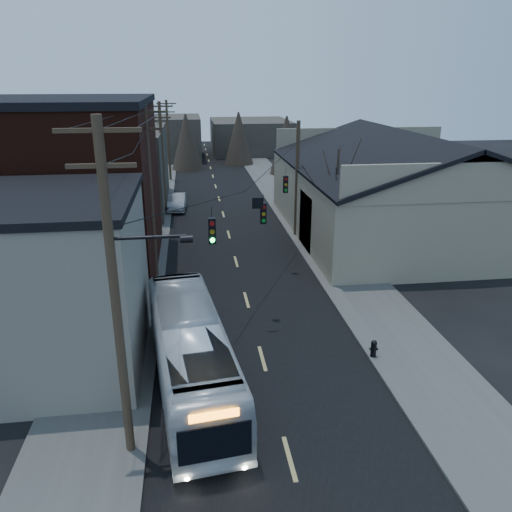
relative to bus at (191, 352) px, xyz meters
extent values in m
plane|color=black|center=(3.00, -6.43, -1.48)|extent=(160.00, 160.00, 0.00)
cube|color=black|center=(3.00, 23.57, -1.47)|extent=(9.00, 110.00, 0.02)
cube|color=#474744|center=(-3.50, 23.57, -1.42)|extent=(4.00, 110.00, 0.12)
cube|color=#474744|center=(9.50, 23.57, -1.42)|extent=(4.00, 110.00, 0.12)
cube|color=gray|center=(-6.00, 2.57, 2.02)|extent=(8.00, 8.00, 7.00)
cube|color=black|center=(-7.00, 13.57, 3.52)|extent=(10.00, 12.00, 10.00)
cube|color=#35302A|center=(-6.50, 29.57, 2.02)|extent=(9.00, 14.00, 7.00)
cube|color=#7E705C|center=(16.00, 18.57, 1.02)|extent=(16.00, 20.00, 5.00)
cube|color=black|center=(12.00, 18.57, 4.82)|extent=(8.16, 20.60, 2.86)
cube|color=black|center=(20.00, 18.57, 4.82)|extent=(8.16, 20.60, 2.86)
cube|color=#35302A|center=(-3.00, 58.57, 1.52)|extent=(10.00, 12.00, 6.00)
cube|color=#35302A|center=(10.00, 63.57, 1.02)|extent=(12.00, 14.00, 5.00)
cone|color=black|center=(9.50, 13.57, 2.12)|extent=(0.40, 0.40, 7.20)
cylinder|color=#382B1E|center=(-2.00, -3.43, 3.77)|extent=(0.28, 0.28, 10.50)
cube|color=#382B1E|center=(-2.00, -3.43, 8.62)|extent=(2.20, 0.12, 0.12)
cylinder|color=#382B1E|center=(-2.00, 11.57, 3.52)|extent=(0.28, 0.28, 10.00)
cube|color=#382B1E|center=(-2.00, 11.57, 8.12)|extent=(2.20, 0.12, 0.12)
cylinder|color=#382B1E|center=(-2.00, 26.57, 3.27)|extent=(0.28, 0.28, 9.50)
cube|color=#382B1E|center=(-2.00, 26.57, 7.62)|extent=(2.20, 0.12, 0.12)
cylinder|color=#382B1E|center=(-2.00, 41.57, 3.02)|extent=(0.28, 0.28, 9.00)
cube|color=#382B1E|center=(-2.00, 41.57, 7.12)|extent=(2.20, 0.12, 0.12)
cylinder|color=#382B1E|center=(8.00, 18.57, 2.77)|extent=(0.28, 0.28, 8.50)
cube|color=black|center=(1.00, 1.07, 4.47)|extent=(0.28, 0.20, 1.00)
cube|color=black|center=(3.60, 5.57, 3.87)|extent=(0.28, 0.20, 1.00)
cube|color=black|center=(5.80, 11.57, 3.97)|extent=(0.28, 0.20, 1.00)
imported|color=silver|center=(0.00, 0.00, 0.00)|extent=(3.78, 10.86, 2.96)
imported|color=#A0A2A8|center=(-1.01, 27.83, -0.77)|extent=(1.73, 4.38, 1.42)
cylinder|color=black|center=(7.70, 0.96, -1.06)|extent=(0.24, 0.24, 0.60)
sphere|color=black|center=(7.70, 0.96, -0.73)|extent=(0.26, 0.26, 0.26)
cylinder|color=black|center=(7.70, 0.96, -1.01)|extent=(0.37, 0.19, 0.12)
camera|label=1|loc=(0.28, -16.84, 9.90)|focal=35.00mm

